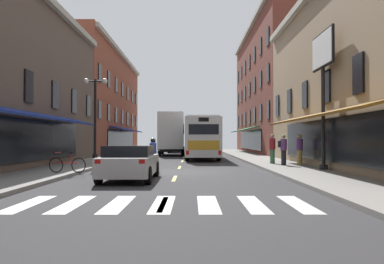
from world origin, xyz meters
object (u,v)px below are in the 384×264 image
Objects in this scene: sedan_near at (177,147)px; sedan_mid at (131,162)px; pedestrian_rear at (300,149)px; pedestrian_near at (284,149)px; transit_bus at (202,138)px; bicycle_near at (68,164)px; box_truck at (172,134)px; pedestrian_mid at (273,148)px; street_lamp_twin at (96,116)px; motorcycle_rider at (154,157)px; billboard_sign at (324,64)px.

sedan_near reaches higher than sedan_mid.
pedestrian_near is at bearing 18.44° from pedestrian_rear.
transit_bus is 2.54× the size of sedan_mid.
pedestrian_rear is (11.53, 5.53, 0.54)m from bicycle_near.
sedan_mid is 2.68× the size of bicycle_near.
sedan_near is 2.55× the size of bicycle_near.
pedestrian_mid is at bearing -67.03° from box_truck.
street_lamp_twin is (-10.53, -0.56, 1.89)m from pedestrian_mid.
sedan_mid is 2.19× the size of motorcycle_rider.
motorcycle_rider is (0.47, 4.44, 0.01)m from sedan_mid.
box_truck is (-8.37, 20.99, -3.11)m from billboard_sign.
sedan_near is 31.70m from bicycle_near.
billboard_sign is 3.20× the size of motorcycle_rider.
billboard_sign is 0.91× the size of box_truck.
billboard_sign is 5.48m from pedestrian_rear.
motorcycle_rider is 4.36m from bicycle_near.
pedestrian_rear is at bearing 25.62° from bicycle_near.
bicycle_near is (-6.18, -15.68, -1.23)m from transit_bus.
bicycle_near is 12.80m from pedestrian_rear.
box_truck is 1.62× the size of sedan_mid.
billboard_sign reaches higher than street_lamp_twin.
pedestrian_mid is at bearing 33.55° from bicycle_near.
sedan_near is at bearing 99.75° from transit_bus.
transit_bus is 11.49m from pedestrian_rear.
sedan_mid reaches higher than bicycle_near.
pedestrian_mid is at bearing -155.85° from pedestrian_near.
bicycle_near is at bearing -170.38° from billboard_sign.
pedestrian_near reaches higher than bicycle_near.
transit_bus is 5.56× the size of motorcycle_rider.
bicycle_near is (-11.74, -1.99, -4.72)m from billboard_sign.
transit_bus is 16.09m from sedan_near.
transit_bus is 6.70× the size of pedestrian_near.
billboard_sign is at bearing 23.28° from sedan_mid.
pedestrian_near is at bearing -67.40° from transit_bus.
pedestrian_near is (7.08, 2.57, 0.34)m from motorcycle_rider.
bicycle_near is at bearing 106.29° from pedestrian_mid.
pedestrian_near is at bearing -74.94° from sedan_near.
sedan_mid is at bearing -100.39° from transit_bus.
sedan_mid is 2.60× the size of pedestrian_rear.
sedan_near is at bearing 81.52° from street_lamp_twin.
billboard_sign is at bearing 9.62° from bicycle_near.
pedestrian_mid is at bearing 31.28° from motorcycle_rider.
billboard_sign is at bearing 33.39° from pedestrian_near.
box_truck is 19.16m from pedestrian_near.
box_truck reaches higher than sedan_near.
sedan_near is at bearing 89.17° from sedan_mid.
billboard_sign is 3.81× the size of pedestrian_rear.
billboard_sign is 5.42m from pedestrian_near.
box_truck is at bearing 90.24° from motorcycle_rider.
pedestrian_near is 0.99× the size of pedestrian_rear.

